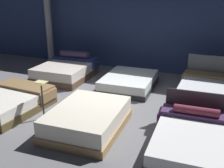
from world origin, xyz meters
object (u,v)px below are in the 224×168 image
Objects in this scene: bed_1 at (88,119)px; bed_3 at (66,70)px; price_sign at (43,105)px; support_pillar at (48,21)px; bed_5 at (206,89)px; bed_2 at (193,138)px; bed_4 at (129,82)px; bed_0 at (10,101)px.

bed_1 is 3.81m from bed_3.
price_sign is (-1.22, 0.04, 0.11)m from bed_1.
bed_3 is at bearing -42.18° from support_pillar.
bed_3 is at bearing -179.03° from bed_5.
bed_5 is (4.66, 0.03, -0.03)m from bed_3.
bed_2 reaches higher than bed_3.
support_pillar is (-4.11, 1.66, 1.56)m from bed_4.
bed_2 is 7.93m from support_pillar.
bed_3 is at bearing 145.74° from bed_2.
bed_5 is at bearing 86.85° from bed_2.
bed_2 is at bearing -34.61° from support_pillar.
bed_1 is 0.94× the size of bed_2.
bed_1 is 1.22m from price_sign.
bed_3 reaches higher than bed_4.
price_sign reaches higher than bed_3.
bed_3 is 0.61× the size of support_pillar.
price_sign is (1.19, -2.91, 0.08)m from bed_3.
bed_1 is 6.34m from support_pillar.
price_sign is at bearing -0.99° from bed_0.
bed_2 is 3.59m from bed_4.
support_pillar reaches higher than bed_1.
support_pillar is (-1.75, 1.59, 1.47)m from bed_3.
bed_2 is (2.24, 0.11, -0.03)m from bed_1.
bed_1 is at bearing 179.98° from bed_2.
bed_3 reaches higher than bed_1.
bed_3 is (-0.08, 2.83, 0.05)m from bed_0.
bed_3 is (-4.65, 2.83, 0.06)m from bed_2.
bed_5 is (0.01, 2.86, 0.03)m from bed_2.
bed_2 reaches higher than bed_0.
bed_2 is at bearing -89.61° from bed_5.
bed_0 is 2.33m from bed_1.
bed_0 is at bearing 173.81° from bed_1.
bed_3 is at bearing 126.04° from bed_1.
bed_3 is 2.25× the size of price_sign.
price_sign is at bearing 178.33° from bed_2.
bed_4 is 2.31m from bed_5.
bed_5 reaches higher than bed_3.
support_pillar reaches higher than price_sign.
support_pillar reaches higher than bed_4.
bed_3 is 2.36m from bed_4.
bed_4 is (2.28, 2.75, -0.04)m from bed_0.
support_pillar is at bearing 154.96° from bed_4.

